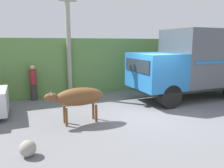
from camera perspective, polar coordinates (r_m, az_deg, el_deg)
ground_plane at (r=9.12m, az=10.70°, el=-7.13°), size 60.00×60.00×0.00m
hillside_embankment at (r=14.77m, az=-3.59°, el=5.82°), size 32.00×5.28×2.99m
cargo_truck at (r=11.79m, az=21.61°, el=5.43°), size 6.43×2.46×3.40m
brown_cow at (r=7.62m, az=-8.71°, el=-3.41°), size 2.05×0.63×1.25m
pedestrian_on_hill at (r=11.15m, az=-19.90°, el=0.78°), size 0.41×0.41×1.72m
utility_pole at (r=11.24m, az=-11.26°, el=10.87°), size 0.90×0.22×5.43m
roadside_rock at (r=5.99m, az=-21.13°, el=-15.44°), size 0.41×0.41×0.41m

